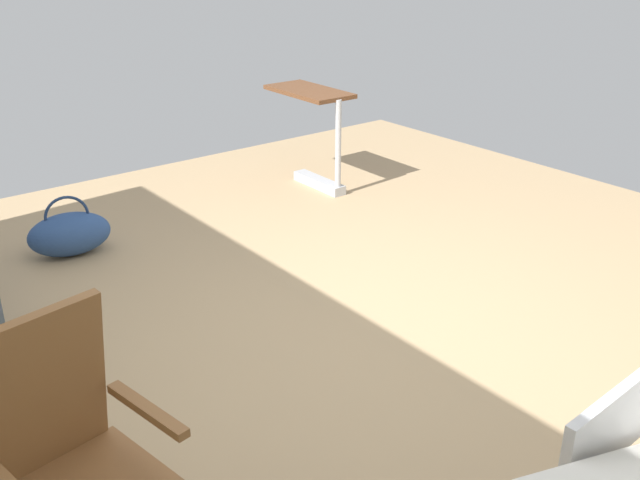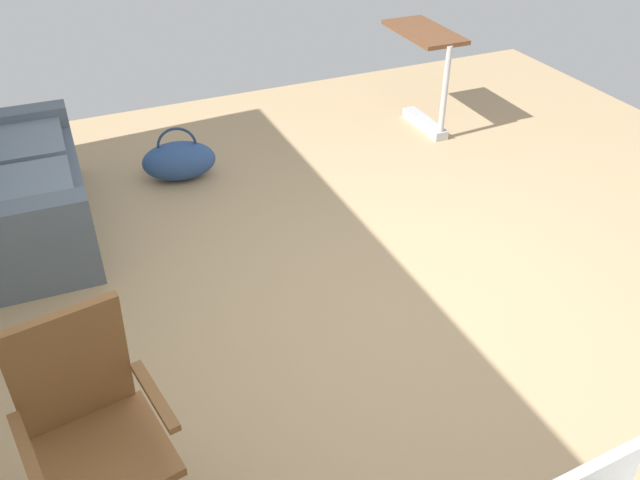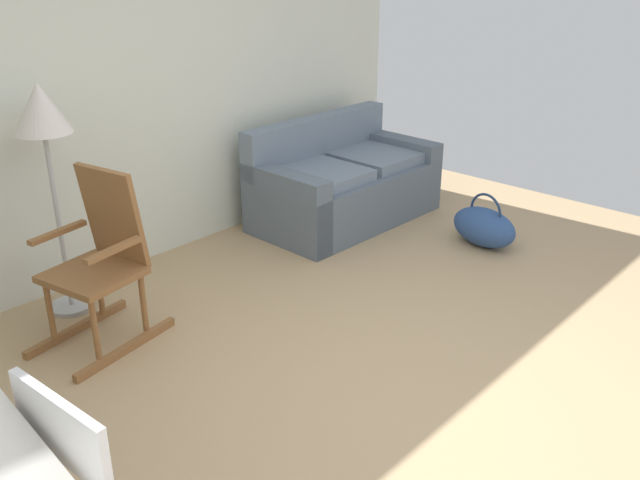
{
  "view_description": "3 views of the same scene",
  "coord_description": "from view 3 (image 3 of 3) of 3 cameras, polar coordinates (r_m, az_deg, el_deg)",
  "views": [
    {
      "loc": [
        -2.54,
        2.21,
        2.09
      ],
      "look_at": [
        -0.28,
        0.42,
        0.83
      ],
      "focal_mm": 40.06,
      "sensor_mm": 36.0,
      "label": 1
    },
    {
      "loc": [
        -2.54,
        1.61,
        2.55
      ],
      "look_at": [
        -0.04,
        0.5,
        0.67
      ],
      "focal_mm": 37.43,
      "sensor_mm": 36.0,
      "label": 2
    },
    {
      "loc": [
        -2.54,
        -1.7,
        2.24
      ],
      "look_at": [
        0.11,
        0.7,
        0.69
      ],
      "focal_mm": 39.15,
      "sensor_mm": 36.0,
      "label": 3
    }
  ],
  "objects": [
    {
      "name": "duffel_bag",
      "position": [
        5.64,
        13.26,
        1.07
      ],
      "size": [
        0.41,
        0.61,
        0.43
      ],
      "color": "#2D4C84",
      "rests_on": "ground"
    },
    {
      "name": "rocking_chair",
      "position": [
        4.27,
        -17.42,
        -1.68
      ],
      "size": [
        0.83,
        0.59,
        1.05
      ],
      "color": "brown",
      "rests_on": "ground"
    },
    {
      "name": "floor_lamp",
      "position": [
        4.47,
        -21.7,
        8.75
      ],
      "size": [
        0.34,
        0.34,
        1.48
      ],
      "color": "#B2B5BA",
      "rests_on": "ground"
    },
    {
      "name": "back_wall",
      "position": [
        5.04,
        -17.13,
        12.27
      ],
      "size": [
        5.89,
        0.1,
        2.7
      ],
      "primitive_type": "cube",
      "color": "silver",
      "rests_on": "ground"
    },
    {
      "name": "ground_plane",
      "position": [
        3.79,
        6.97,
        -12.97
      ],
      "size": [
        7.11,
        7.11,
        0.0
      ],
      "primitive_type": "plane",
      "color": "tan"
    },
    {
      "name": "couch",
      "position": [
        5.96,
        1.89,
        4.49
      ],
      "size": [
        1.62,
        0.89,
        0.85
      ],
      "color": "slate",
      "rests_on": "ground"
    }
  ]
}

